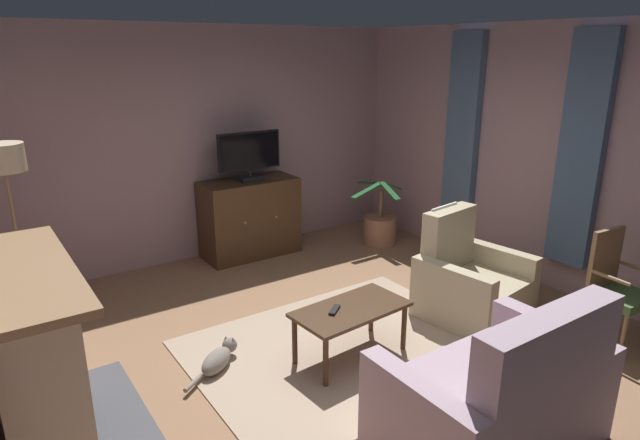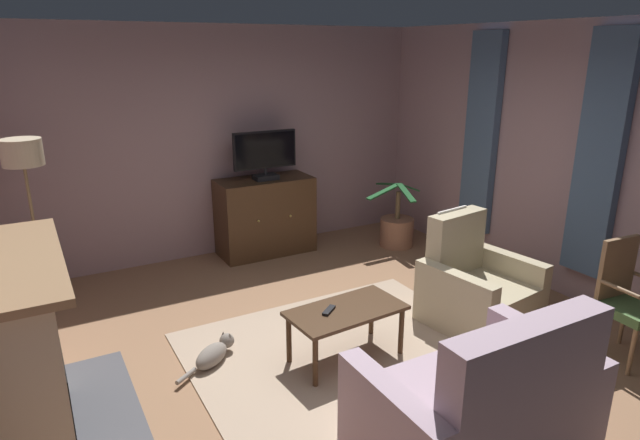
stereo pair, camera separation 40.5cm
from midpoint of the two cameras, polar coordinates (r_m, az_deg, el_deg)
ground_plane at (r=4.83m, az=4.82°, el=-13.57°), size 5.78×6.14×0.04m
wall_back at (r=6.74m, az=-8.39°, el=8.01°), size 5.78×0.10×2.74m
wall_right_with_window at (r=6.14m, az=26.28°, el=5.44°), size 0.10×6.14×2.74m
curtain_panel_near at (r=5.80m, az=29.08°, el=5.82°), size 0.10×0.44×2.31m
curtain_panel_far at (r=6.70m, az=18.27°, el=8.46°), size 0.10×0.44×2.31m
rug_central at (r=4.81m, az=4.68°, el=-13.35°), size 2.54×1.95×0.01m
fireplace at (r=3.91m, az=-25.55°, el=-12.85°), size 0.87×1.58×1.27m
tv_cabinet at (r=6.78m, az=-4.07°, el=0.22°), size 1.17×0.58×0.95m
television at (r=6.53m, az=-4.02°, el=6.92°), size 0.79×0.20×0.59m
coffee_table at (r=4.50m, az=5.38°, el=-9.97°), size 0.99×0.57×0.46m
tv_remote at (r=4.41m, az=3.60°, el=-9.50°), size 0.17×0.14×0.02m
sofa_floral at (r=3.73m, az=19.64°, el=-18.22°), size 1.42×0.91×1.08m
armchair_angled_to_table at (r=5.36m, az=18.17°, el=-7.00°), size 1.00×0.96×1.03m
side_chair_far_end at (r=5.23m, az=31.49°, el=-6.99°), size 0.46×0.45×1.01m
potted_plant_small_fern_corner at (r=7.16m, az=9.66°, el=-1.05°), size 0.82×0.96×0.84m
cat at (r=4.62m, az=-8.59°, el=-13.75°), size 0.59×0.40×0.19m
floor_lamp at (r=5.63m, az=-26.75°, el=4.36°), size 0.36×0.36×1.69m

